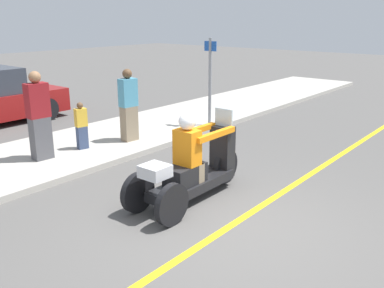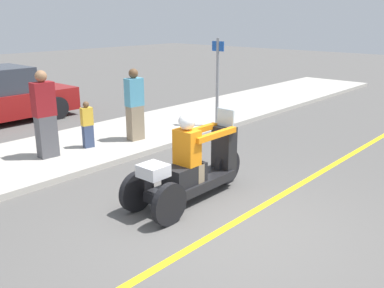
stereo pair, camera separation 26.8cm
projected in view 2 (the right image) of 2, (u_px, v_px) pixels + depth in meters
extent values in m
plane|color=#565451|center=(227.00, 227.00, 5.97)|extent=(60.00, 60.00, 0.00)
cube|color=gold|center=(243.00, 218.00, 6.25)|extent=(24.00, 0.12, 0.01)
cube|color=#B2ADA3|center=(50.00, 155.00, 8.88)|extent=(28.00, 2.80, 0.12)
cylinder|color=black|center=(227.00, 167.00, 7.46)|extent=(0.62, 0.10, 0.62)
cylinder|color=black|center=(169.00, 204.00, 5.97)|extent=(0.62, 0.10, 0.62)
cylinder|color=black|center=(137.00, 192.00, 6.40)|extent=(0.62, 0.10, 0.62)
cube|color=black|center=(192.00, 185.00, 6.82)|extent=(1.66, 0.48, 0.15)
cube|color=black|center=(185.00, 174.00, 6.64)|extent=(0.67, 0.37, 0.30)
cube|color=black|center=(224.00, 152.00, 7.31)|extent=(0.24, 0.37, 0.88)
cube|color=silver|center=(225.00, 118.00, 7.15)|extent=(0.03, 0.34, 0.30)
cube|color=silver|center=(153.00, 171.00, 6.09)|extent=(0.36, 0.37, 0.18)
cube|color=orange|center=(187.00, 147.00, 6.55)|extent=(0.26, 0.38, 0.55)
sphere|color=white|center=(187.00, 122.00, 6.43)|extent=(0.26, 0.26, 0.26)
cube|color=gray|center=(198.00, 173.00, 6.69)|extent=(0.14, 0.14, 0.30)
cube|color=gray|center=(187.00, 169.00, 6.84)|extent=(0.14, 0.14, 0.30)
cube|color=orange|center=(216.00, 135.00, 6.72)|extent=(0.94, 0.09, 0.09)
cube|color=orange|center=(197.00, 130.00, 6.97)|extent=(0.94, 0.09, 0.09)
cube|color=#515156|center=(47.00, 137.00, 8.48)|extent=(0.39, 0.27, 0.84)
cube|color=maroon|center=(43.00, 99.00, 8.26)|extent=(0.43, 0.28, 0.66)
sphere|color=#9E704C|center=(41.00, 76.00, 8.13)|extent=(0.23, 0.23, 0.23)
cube|color=#38476B|center=(88.00, 136.00, 9.15)|extent=(0.24, 0.18, 0.48)
cube|color=gold|center=(87.00, 117.00, 9.02)|extent=(0.26, 0.19, 0.38)
sphere|color=brown|center=(86.00, 105.00, 8.95)|extent=(0.13, 0.13, 0.13)
cube|color=gray|center=(135.00, 123.00, 9.68)|extent=(0.36, 0.26, 0.78)
cube|color=#4C99B7|center=(134.00, 92.00, 9.48)|extent=(0.40, 0.26, 0.62)
sphere|color=brown|center=(133.00, 73.00, 9.36)|extent=(0.21, 0.21, 0.21)
cylinder|color=black|center=(57.00, 108.00, 12.17)|extent=(0.64, 0.22, 0.64)
cylinder|color=black|center=(26.00, 100.00, 13.31)|extent=(0.64, 0.22, 0.64)
cylinder|color=gray|center=(217.00, 83.00, 10.76)|extent=(0.08, 0.08, 2.20)
cube|color=#1E51AD|center=(218.00, 46.00, 10.50)|extent=(0.02, 0.36, 0.24)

